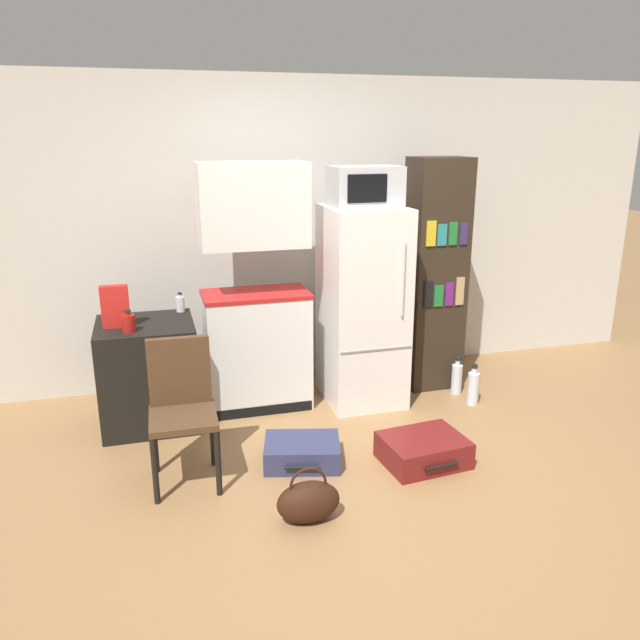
% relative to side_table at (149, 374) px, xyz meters
% --- Properties ---
extents(ground_plane, '(24.00, 24.00, 0.00)m').
position_rel_side_table_xyz_m(ground_plane, '(1.26, -1.28, -0.39)').
color(ground_plane, olive).
extents(wall_back, '(6.40, 0.10, 2.54)m').
position_rel_side_table_xyz_m(wall_back, '(1.46, 0.72, 0.88)').
color(wall_back, beige).
rests_on(wall_back, ground_plane).
extents(side_table, '(0.69, 0.64, 0.78)m').
position_rel_side_table_xyz_m(side_table, '(0.00, 0.00, 0.00)').
color(side_table, black).
rests_on(side_table, ground_plane).
extents(kitchen_hutch, '(0.81, 0.45, 1.89)m').
position_rel_side_table_xyz_m(kitchen_hutch, '(0.83, 0.10, 0.48)').
color(kitchen_hutch, silver).
rests_on(kitchen_hutch, ground_plane).
extents(refrigerator, '(0.59, 0.67, 1.56)m').
position_rel_side_table_xyz_m(refrigerator, '(1.66, -0.00, 0.39)').
color(refrigerator, white).
rests_on(refrigerator, ground_plane).
extents(microwave, '(0.51, 0.36, 0.30)m').
position_rel_side_table_xyz_m(microwave, '(1.66, -0.01, 1.32)').
color(microwave, '#B7B7BC').
rests_on(microwave, refrigerator).
extents(bookshelf, '(0.45, 0.37, 1.91)m').
position_rel_side_table_xyz_m(bookshelf, '(2.34, 0.14, 0.57)').
color(bookshelf, '#2D2319').
rests_on(bookshelf, ground_plane).
extents(bottle_clear_short, '(0.06, 0.06, 0.15)m').
position_rel_side_table_xyz_m(bottle_clear_short, '(0.27, 0.24, 0.45)').
color(bottle_clear_short, silver).
rests_on(bottle_clear_short, side_table).
extents(bottle_ketchup_red, '(0.09, 0.09, 0.16)m').
position_rel_side_table_xyz_m(bottle_ketchup_red, '(-0.10, -0.18, 0.45)').
color(bottle_ketchup_red, '#AD1914').
rests_on(bottle_ketchup_red, side_table).
extents(bottle_wine_dark, '(0.09, 0.09, 0.25)m').
position_rel_side_table_xyz_m(bottle_wine_dark, '(-0.24, 0.16, 0.49)').
color(bottle_wine_dark, black).
rests_on(bottle_wine_dark, side_table).
extents(cereal_box, '(0.19, 0.07, 0.30)m').
position_rel_side_table_xyz_m(cereal_box, '(-0.18, -0.04, 0.54)').
color(cereal_box, red).
rests_on(cereal_box, side_table).
extents(chair, '(0.41, 0.41, 0.90)m').
position_rel_side_table_xyz_m(chair, '(0.19, -0.85, 0.14)').
color(chair, black).
rests_on(chair, ground_plane).
extents(suitcase_large_flat, '(0.57, 0.48, 0.18)m').
position_rel_side_table_xyz_m(suitcase_large_flat, '(1.71, -1.11, -0.30)').
color(suitcase_large_flat, maroon).
rests_on(suitcase_large_flat, ground_plane).
extents(suitcase_small_flat, '(0.56, 0.47, 0.16)m').
position_rel_side_table_xyz_m(suitcase_small_flat, '(0.94, -0.90, -0.31)').
color(suitcase_small_flat, navy).
rests_on(suitcase_small_flat, ground_plane).
extents(handbag, '(0.36, 0.20, 0.33)m').
position_rel_side_table_xyz_m(handbag, '(0.82, -1.53, -0.26)').
color(handbag, '#33190F').
rests_on(handbag, ground_plane).
extents(water_bottle_front, '(0.09, 0.09, 0.34)m').
position_rel_side_table_xyz_m(water_bottle_front, '(2.48, -0.36, -0.25)').
color(water_bottle_front, silver).
rests_on(water_bottle_front, ground_plane).
extents(water_bottle_middle, '(0.09, 0.09, 0.32)m').
position_rel_side_table_xyz_m(water_bottle_middle, '(2.46, -0.13, -0.25)').
color(water_bottle_middle, silver).
rests_on(water_bottle_middle, ground_plane).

